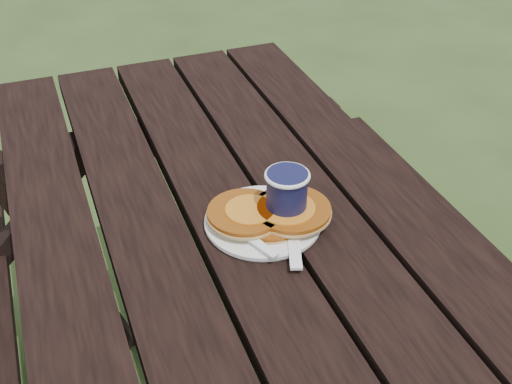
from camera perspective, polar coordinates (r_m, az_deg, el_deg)
name	(u,v)px	position (r m, az deg, el deg)	size (l,w,h in m)	color
plate	(263,222)	(1.14, 0.61, -2.68)	(0.20, 0.20, 0.01)	white
pancake_stack	(270,213)	(1.13, 1.26, -1.87)	(0.22, 0.16, 0.04)	#954B10
knife	(293,234)	(1.10, 3.27, -3.71)	(0.02, 0.18, 0.01)	white
fork	(254,240)	(1.08, -0.22, -4.30)	(0.03, 0.16, 0.01)	white
coffee_cup	(287,195)	(1.12, 2.75, -0.25)	(0.08, 0.08, 0.10)	#13143B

